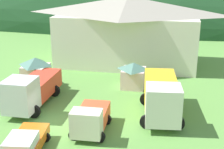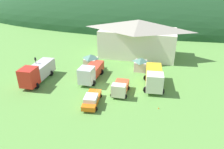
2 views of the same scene
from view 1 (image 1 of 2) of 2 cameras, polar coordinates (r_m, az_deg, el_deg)
The scene contains 10 objects.
ground_plane at distance 25.97m, azimuth -9.96°, elevation -8.46°, with size 200.00×200.00×0.00m, color #5B9342.
forested_hill_backdrop at distance 85.45m, azimuth 5.42°, elevation 10.59°, with size 162.27×60.00×30.02m, color #193D1E.
depot_building at distance 40.31m, azimuth 2.81°, elevation 8.04°, with size 18.29×9.63×8.43m.
play_shed_cream at distance 33.38m, azimuth -13.44°, elevation 0.47°, with size 2.59×2.70×3.11m.
play_shed_pink at distance 32.53m, azimuth 3.87°, elevation -0.01°, with size 2.50×2.74×2.61m.
tow_truck_silver at distance 28.63m, azimuth -14.20°, elevation -2.61°, with size 3.22×7.78×3.23m.
light_truck_cream at distance 23.68m, azimuth -3.89°, elevation -7.91°, with size 2.75×4.62×2.33m.
heavy_rig_striped at distance 26.18m, azimuth 8.79°, elevation -3.75°, with size 3.88×7.56×3.44m.
service_pickup_orange at distance 21.72m, azimuth -15.45°, elevation -12.13°, with size 2.84×5.46×1.66m.
traffic_cone_mid_row at distance 25.24m, azimuth 10.01°, elevation -9.30°, with size 0.36×0.36×0.50m, color orange.
Camera 1 is at (8.85, -21.45, 11.66)m, focal length 51.07 mm.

